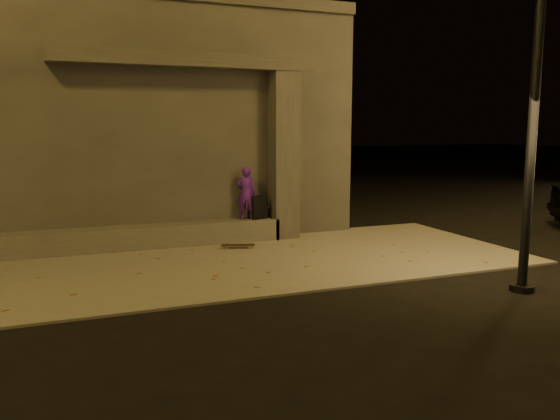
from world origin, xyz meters
name	(u,v)px	position (x,y,z in m)	size (l,w,h in m)	color
ground	(270,294)	(0.00, 0.00, 0.00)	(120.00, 120.00, 0.00)	black
sidewalk	(232,262)	(0.00, 2.00, 0.02)	(11.00, 4.40, 0.04)	slate
building	(140,121)	(-1.00, 6.49, 2.61)	(9.00, 5.10, 5.22)	#3B3835
ledge	(136,237)	(-1.50, 3.75, 0.27)	(6.00, 0.55, 0.45)	#4F4D47
column	(283,156)	(1.70, 3.75, 1.84)	(0.55, 0.55, 3.60)	#3B3835
canopy	(180,61)	(-0.50, 3.80, 3.78)	(5.00, 0.70, 0.28)	#3B3835
skateboarder	(246,193)	(0.84, 3.75, 1.06)	(0.42, 0.27, 1.14)	#4A168F
backpack	(258,210)	(1.10, 3.75, 0.67)	(0.42, 0.34, 0.52)	black
skateboard	(238,245)	(0.41, 2.99, 0.10)	(0.69, 0.34, 0.07)	black
street_lamp_0	(541,8)	(3.59, -1.26, 4.11)	(0.36, 0.36, 7.25)	black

